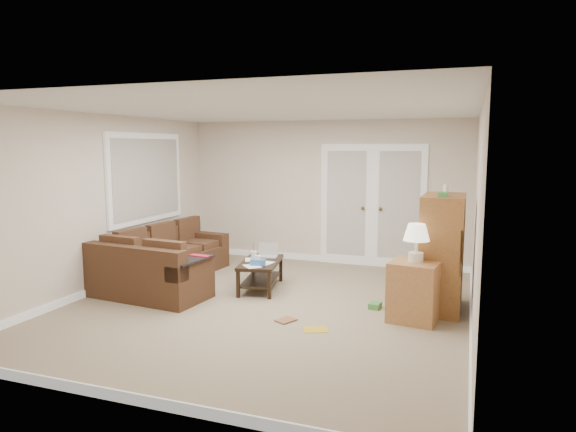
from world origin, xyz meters
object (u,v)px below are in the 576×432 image
at_px(sectional_sofa, 163,265).
at_px(coffee_table, 261,273).
at_px(tv_armoire, 442,252).
at_px(side_cabinet, 415,286).

xyz_separation_m(sectional_sofa, coffee_table, (1.45, 0.30, -0.07)).
xyz_separation_m(coffee_table, tv_armoire, (2.50, -0.10, 0.51)).
relative_size(sectional_sofa, coffee_table, 2.38).
distance_m(coffee_table, tv_armoire, 2.55).
bearing_deg(sectional_sofa, side_cabinet, 0.52).
bearing_deg(sectional_sofa, tv_armoire, 8.83).
xyz_separation_m(coffee_table, side_cabinet, (2.23, -0.65, 0.19)).
distance_m(sectional_sofa, coffee_table, 1.49).
xyz_separation_m(tv_armoire, side_cabinet, (-0.27, -0.55, -0.32)).
height_order(sectional_sofa, coffee_table, sectional_sofa).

